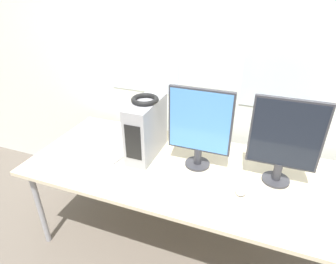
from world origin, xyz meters
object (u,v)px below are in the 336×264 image
Objects in this scene: headphones at (145,99)px; monitor_right_near at (285,140)px; keyboard at (191,183)px; monitor_main at (200,126)px; mouse at (241,191)px; pc_tower at (146,129)px; cell_phone at (116,158)px.

headphones is 0.91m from monitor_right_near.
headphones is 0.40× the size of keyboard.
monitor_main is at bearing -179.47° from monitor_right_near.
mouse is (-0.19, -0.20, -0.29)m from monitor_right_near.
pc_tower is 0.22m from headphones.
mouse is at bearing 4.08° from keyboard.
mouse is (0.71, -0.20, -0.19)m from pc_tower.
monitor_main is 0.47m from mouse.
keyboard is 0.30m from mouse.
monitor_right_near is (0.51, 0.00, 0.00)m from monitor_main.
headphones reaches higher than cell_phone.
keyboard is 5.19× the size of mouse.
pc_tower is at bearing 179.70° from monitor_right_near.
headphones reaches higher than mouse.
keyboard is at bearing -28.97° from headphones.
mouse is at bearing -15.94° from pc_tower.
headphones is 0.48m from cell_phone.
monitor_main is at bearing -1.41° from pc_tower.
pc_tower is 0.89× the size of keyboard.
pc_tower is at bearing 164.06° from mouse.
pc_tower is 0.40m from monitor_main.
cell_phone is (-0.18, -0.14, -0.20)m from pc_tower.
monitor_main reaches higher than pc_tower.
monitor_main reaches higher than headphones.
monitor_main is 6.25× the size of mouse.
monitor_main is 0.36m from keyboard.
monitor_right_near reaches higher than mouse.
monitor_right_near is 0.40m from mouse.
mouse is at bearing -30.85° from monitor_main.
cell_phone is at bearing 176.00° from mouse.
headphones is 0.33× the size of monitor_right_near.
headphones is at bearing 179.65° from monitor_right_near.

